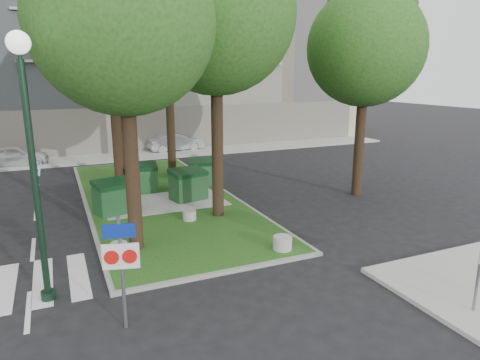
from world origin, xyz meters
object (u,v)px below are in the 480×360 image
litter_bin (197,170)px  traffic_sign_pole (121,258)px  bollard_right (282,243)px  dumpster_c (188,185)px  dumpster_b (141,178)px  car_silver (176,142)px  tree_street_right (367,36)px  car_white (14,156)px  tree_median_mid (112,35)px  dumpster_a (114,197)px  tree_median_near_left (124,3)px  street_lamp (30,140)px  bollard_mid (189,215)px  tree_median_far (168,14)px  dumpster_d (203,172)px  bollard_left (119,248)px

litter_bin → traffic_sign_pole: size_ratio=0.30×
bollard_right → traffic_sign_pole: (-5.13, -2.16, 1.32)m
dumpster_c → bollard_right: (1.06, -6.43, -0.45)m
dumpster_b → car_silver: bearing=72.9°
tree_street_right → car_white: bearing=138.4°
litter_bin → tree_median_mid: bearing=-157.3°
dumpster_b → dumpster_c: 2.64m
dumpster_a → tree_median_near_left: bearing=-103.6°
tree_median_near_left → street_lamp: (-2.64, -2.16, -3.34)m
bollard_right → bollard_mid: bearing=115.5°
bollard_mid → litter_bin: (2.39, 6.40, 0.21)m
dumpster_c → tree_median_far: bearing=68.9°
tree_street_right → car_silver: (-4.62, 14.44, -6.33)m
dumpster_d → street_lamp: size_ratio=0.25×
bollard_right → street_lamp: 7.62m
dumpster_d → tree_median_far: bearing=118.7°
car_silver → dumpster_a: bearing=150.4°
tree_median_near_left → dumpster_a: tree_median_near_left is taller
tree_median_near_left → tree_median_far: bearing=68.7°
dumpster_a → street_lamp: bearing=-129.1°
tree_median_near_left → tree_median_mid: bearing=85.6°
bollard_left → car_silver: bearing=69.3°
tree_median_near_left → car_silver: 19.13m
litter_bin → dumpster_c: bearing=-113.3°
bollard_mid → car_white: (-6.66, 13.93, 0.36)m
dumpster_a → bollard_mid: dumpster_a is taller
bollard_mid → car_white: 15.44m
bollard_right → street_lamp: street_lamp is taller
dumpster_a → traffic_sign_pole: 8.05m
tree_median_mid → tree_street_right: tree_street_right is taller
bollard_left → dumpster_a: bearing=83.8°
tree_median_mid → traffic_sign_pole: size_ratio=3.88×
bollard_right → bollard_left: bearing=160.6°
tree_median_far → dumpster_d: size_ratio=7.41×
dumpster_c → bollard_left: (-3.65, -4.77, -0.48)m
dumpster_b → street_lamp: street_lamp is taller
tree_median_mid → dumpster_b: bearing=2.0°
tree_median_mid → tree_median_far: tree_median_far is taller
bollard_mid → bollard_right: bearing=-64.5°
dumpster_b → car_silver: size_ratio=0.39×
bollard_left → bollard_right: size_ratio=0.87×
tree_median_near_left → dumpster_b: bearing=78.0°
bollard_right → litter_bin: 10.24m
tree_median_near_left → street_lamp: bearing=-140.8°
tree_median_near_left → car_white: 17.67m
tree_median_near_left → traffic_sign_pole: tree_median_near_left is taller
traffic_sign_pole → dumpster_b: bearing=92.1°
traffic_sign_pole → car_white: (-3.35, 19.91, -0.99)m
tree_median_far → street_lamp: (-6.34, -11.66, -4.34)m
tree_median_mid → bollard_right: tree_median_mid is taller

